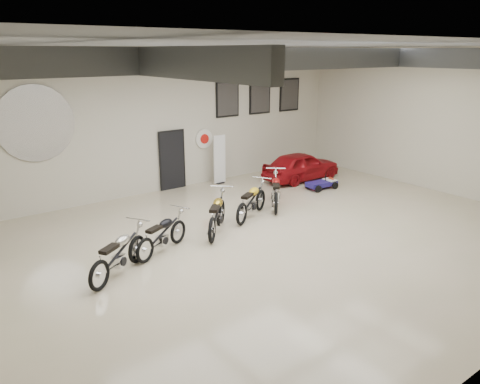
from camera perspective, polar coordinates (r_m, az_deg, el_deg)
floor at (r=12.49m, az=3.34°, el=-6.11°), size 16.00×12.00×0.01m
ceiling at (r=11.51m, az=3.78°, el=17.47°), size 16.00×12.00×0.01m
back_wall at (r=16.69m, az=-10.10°, el=8.43°), size 16.00×0.02×5.00m
right_wall at (r=17.95m, az=23.55°, el=7.88°), size 0.02×12.00×5.00m
ceiling_beams at (r=11.51m, az=3.76°, el=16.23°), size 15.80×11.80×0.32m
door at (r=17.14m, az=-8.29°, el=3.80°), size 0.92×0.08×2.10m
logo_plaque at (r=15.23m, az=-23.66°, el=7.64°), size 2.30×0.06×1.16m
poster_left at (r=18.14m, az=-1.55°, el=11.24°), size 1.05×0.08×1.35m
poster_mid at (r=19.11m, az=2.44°, el=11.52°), size 1.05×0.08×1.35m
poster_right at (r=20.16m, az=6.02°, el=11.72°), size 1.05×0.08×1.35m
oil_sign at (r=17.71m, az=-4.40°, el=6.49°), size 0.72×0.10×0.72m
banner_stand at (r=17.71m, az=-2.51°, el=3.98°), size 0.51×0.20×1.86m
motorcycle_silver at (r=10.85m, az=-14.59°, el=-7.23°), size 2.10×1.67×1.08m
motorcycle_black at (r=11.84m, az=-9.50°, el=-5.03°), size 2.00×1.35×1.00m
motorcycle_gold at (r=12.96m, az=-2.83°, el=-2.59°), size 1.98×2.00×1.12m
motorcycle_yellow at (r=14.11m, az=1.40°, el=-1.03°), size 2.12×1.55×1.07m
motorcycle_red at (r=15.12m, az=4.39°, el=0.21°), size 1.88×2.04×1.10m
go_kart at (r=17.46m, az=10.23°, el=1.28°), size 1.49×0.76×0.53m
vintage_car at (r=18.44m, az=7.48°, el=3.18°), size 1.34×3.28×1.12m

